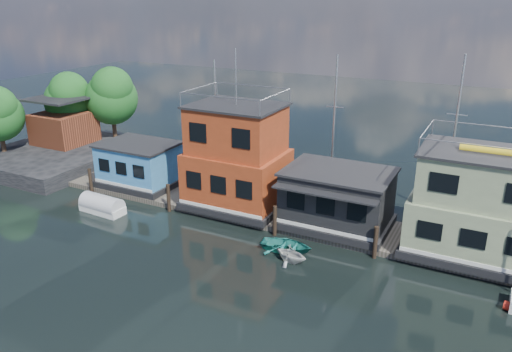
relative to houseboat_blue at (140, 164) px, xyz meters
The scene contains 12 objects.
ground 21.75m from the houseboat_blue, 33.69° to the right, with size 160.00×160.00×0.00m, color black.
dock 18.11m from the houseboat_blue, ahead, with size 48.00×5.00×0.40m, color #595147.
houseboat_blue is the anchor object (origin of this frame).
houseboat_red 9.69m from the houseboat_blue, ahead, with size 7.40×5.90×11.86m.
houseboat_dark 17.50m from the houseboat_blue, ahead, with size 7.40×6.10×4.06m.
houseboat_green 26.53m from the houseboat_blue, ahead, with size 8.40×5.90×7.03m.
pilings 17.92m from the houseboat_blue, ahead, with size 42.28×0.28×2.20m.
background_masts 23.77m from the houseboat_blue, 14.77° to the left, with size 36.40×0.16×12.00m.
shore 13.32m from the houseboat_blue, 163.07° to the left, with size 12.40×15.72×8.24m.
dinghy_white 17.50m from the houseboat_blue, 19.03° to the right, with size 1.90×2.20×1.16m, color silver.
dinghy_teal 16.35m from the houseboat_blue, 15.93° to the right, with size 2.42×3.39×0.70m, color #227F75.
tarp_runabout 5.59m from the houseboat_blue, 83.95° to the right, with size 3.74×1.67×1.49m.
Camera 1 is at (9.09, -19.18, 15.78)m, focal length 35.00 mm.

